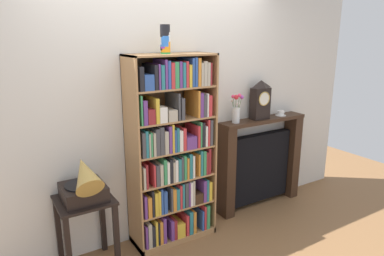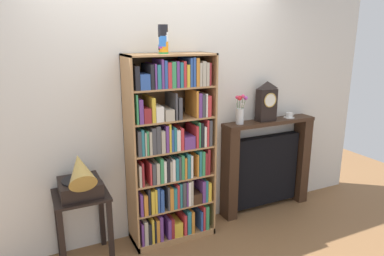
{
  "view_description": "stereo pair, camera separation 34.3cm",
  "coord_description": "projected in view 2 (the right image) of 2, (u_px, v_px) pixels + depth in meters",
  "views": [
    {
      "loc": [
        -1.51,
        -2.75,
        2.01
      ],
      "look_at": [
        0.23,
        0.08,
        1.12
      ],
      "focal_mm": 32.76,
      "sensor_mm": 36.0,
      "label": 1
    },
    {
      "loc": [
        -1.21,
        -2.91,
        2.01
      ],
      "look_at": [
        0.23,
        0.08,
        1.12
      ],
      "focal_mm": 32.76,
      "sensor_mm": 36.0,
      "label": 2
    }
  ],
  "objects": [
    {
      "name": "side_table_left",
      "position": [
        82.0,
        213.0,
        3.1
      ],
      "size": [
        0.46,
        0.45,
        0.67
      ],
      "color": "black",
      "rests_on": "ground"
    },
    {
      "name": "mantel_clock",
      "position": [
        267.0,
        101.0,
        3.84
      ],
      "size": [
        0.21,
        0.13,
        0.44
      ],
      "color": "black",
      "rests_on": "fireplace_mantel"
    },
    {
      "name": "cup_stack",
      "position": [
        163.0,
        39.0,
        3.04
      ],
      "size": [
        0.09,
        0.09,
        0.25
      ],
      "color": "green",
      "rests_on": "bookshelf"
    },
    {
      "name": "bookshelf",
      "position": [
        171.0,
        154.0,
        3.39
      ],
      "size": [
        0.83,
        0.35,
        1.84
      ],
      "color": "#A87A4C",
      "rests_on": "ground"
    },
    {
      "name": "wall_back",
      "position": [
        178.0,
        105.0,
        3.55
      ],
      "size": [
        4.8,
        0.08,
        2.64
      ],
      "primitive_type": "cube",
      "color": "silver",
      "rests_on": "ground"
    },
    {
      "name": "ground_plane",
      "position": [
        175.0,
        239.0,
        3.56
      ],
      "size": [
        7.8,
        6.4,
        0.02
      ],
      "primitive_type": "cube",
      "color": "brown"
    },
    {
      "name": "fireplace_mantel",
      "position": [
        266.0,
        166.0,
        4.08
      ],
      "size": [
        1.14,
        0.21,
        1.08
      ],
      "color": "#382316",
      "rests_on": "ground"
    },
    {
      "name": "teacup_with_saucer",
      "position": [
        289.0,
        115.0,
        4.03
      ],
      "size": [
        0.13,
        0.12,
        0.06
      ],
      "color": "white",
      "rests_on": "fireplace_mantel"
    },
    {
      "name": "flower_vase",
      "position": [
        240.0,
        112.0,
        3.72
      ],
      "size": [
        0.12,
        0.15,
        0.33
      ],
      "color": "silver",
      "rests_on": "fireplace_mantel"
    },
    {
      "name": "gramophone",
      "position": [
        80.0,
        179.0,
        2.96
      ],
      "size": [
        0.34,
        0.49,
        0.45
      ],
      "color": "black",
      "rests_on": "side_table_left"
    }
  ]
}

